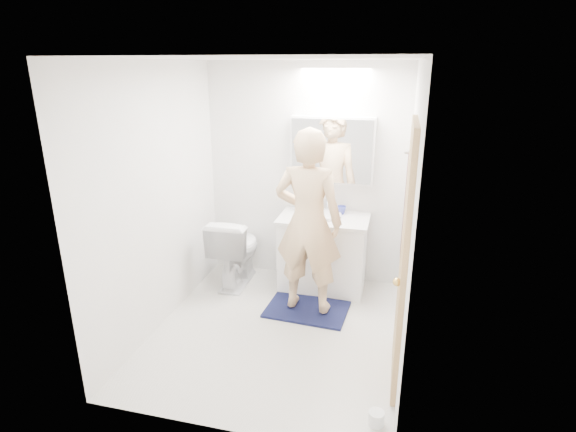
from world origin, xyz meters
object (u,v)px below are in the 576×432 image
(person, at_px, (308,222))
(soap_bottle_a, at_px, (301,201))
(toilet, at_px, (236,250))
(toothbrush_cup, at_px, (342,210))
(medicine_cabinet, at_px, (332,150))
(toilet_paper_roll, at_px, (376,418))
(vanity_cabinet, at_px, (323,255))
(soap_bottle_b, at_px, (310,203))

(person, distance_m, soap_bottle_a, 0.73)
(soap_bottle_a, bearing_deg, toilet, -158.70)
(toilet, bearing_deg, toothbrush_cup, -167.03)
(toilet, height_order, person, person)
(toilet, bearing_deg, medicine_cabinet, -162.69)
(soap_bottle_a, distance_m, toilet_paper_roll, 2.45)
(vanity_cabinet, relative_size, person, 0.50)
(toothbrush_cup, xyz_separation_m, toilet_paper_roll, (0.54, -2.07, -0.81))
(vanity_cabinet, xyz_separation_m, medicine_cabinet, (0.04, 0.21, 1.11))
(vanity_cabinet, height_order, toothbrush_cup, toothbrush_cup)
(vanity_cabinet, relative_size, toilet, 1.13)
(person, height_order, soap_bottle_a, person)
(soap_bottle_b, bearing_deg, soap_bottle_a, -161.53)
(medicine_cabinet, bearing_deg, toilet, -161.97)
(person, distance_m, toilet_paper_roll, 1.81)
(vanity_cabinet, xyz_separation_m, toilet, (-0.96, -0.11, 0.01))
(toothbrush_cup, bearing_deg, person, -107.88)
(toothbrush_cup, bearing_deg, vanity_cabinet, -136.03)
(person, xyz_separation_m, toothbrush_cup, (0.23, 0.70, -0.08))
(toilet, distance_m, soap_bottle_b, 0.97)
(medicine_cabinet, bearing_deg, person, -97.30)
(vanity_cabinet, height_order, soap_bottle_a, soap_bottle_a)
(vanity_cabinet, xyz_separation_m, toilet_paper_roll, (0.71, -1.91, -0.34))
(medicine_cabinet, relative_size, person, 0.49)
(toilet_paper_roll, bearing_deg, soap_bottle_a, 115.69)
(soap_bottle_a, bearing_deg, medicine_cabinet, 10.66)
(person, height_order, soap_bottle_b, person)
(medicine_cabinet, height_order, toothbrush_cup, medicine_cabinet)
(soap_bottle_b, xyz_separation_m, toothbrush_cup, (0.36, -0.02, -0.05))
(toilet_paper_roll, bearing_deg, medicine_cabinet, 107.60)
(medicine_cabinet, xyz_separation_m, soap_bottle_a, (-0.32, -0.06, -0.56))
(vanity_cabinet, xyz_separation_m, soap_bottle_b, (-0.19, 0.18, 0.52))
(medicine_cabinet, relative_size, toilet, 1.11)
(toilet, relative_size, toothbrush_cup, 8.35)
(medicine_cabinet, height_order, soap_bottle_a, medicine_cabinet)
(medicine_cabinet, height_order, soap_bottle_b, medicine_cabinet)
(soap_bottle_b, distance_m, toilet_paper_roll, 2.44)
(medicine_cabinet, bearing_deg, vanity_cabinet, -99.71)
(vanity_cabinet, height_order, person, person)
(soap_bottle_a, distance_m, toothbrush_cup, 0.45)
(soap_bottle_b, height_order, toilet_paper_roll, soap_bottle_b)
(person, bearing_deg, medicine_cabinet, -93.46)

